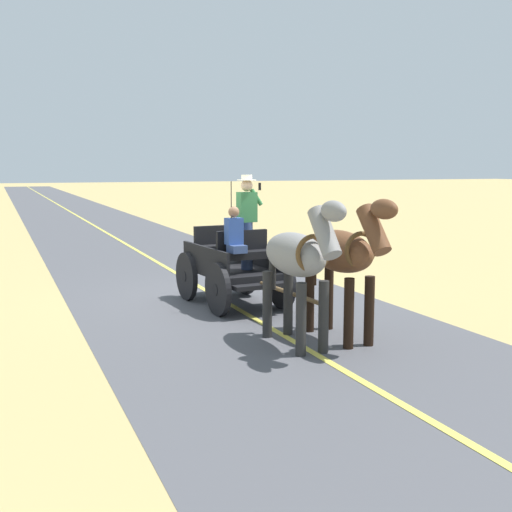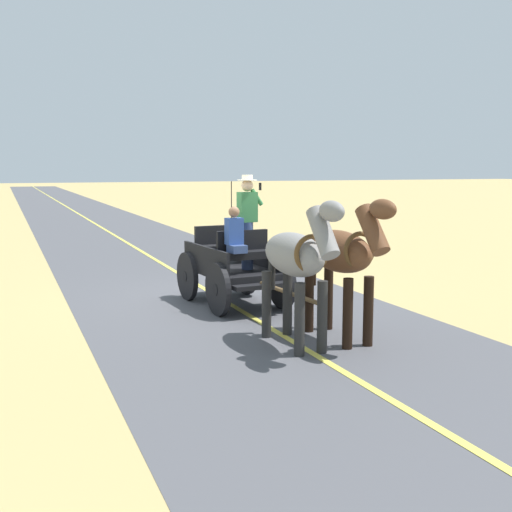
% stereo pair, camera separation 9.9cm
% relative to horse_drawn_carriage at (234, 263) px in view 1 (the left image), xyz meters
% --- Properties ---
extents(ground_plane, '(200.00, 200.00, 0.00)m').
position_rel_horse_drawn_carriage_xyz_m(ground_plane, '(0.08, -0.68, -0.82)').
color(ground_plane, tan).
extents(road_surface, '(5.84, 160.00, 0.01)m').
position_rel_horse_drawn_carriage_xyz_m(road_surface, '(0.08, -0.68, -0.81)').
color(road_surface, '#4C4C51').
rests_on(road_surface, ground).
extents(road_centre_stripe, '(0.12, 160.00, 0.00)m').
position_rel_horse_drawn_carriage_xyz_m(road_centre_stripe, '(0.08, -0.68, -0.81)').
color(road_centre_stripe, '#DBCC4C').
rests_on(road_centre_stripe, road_surface).
extents(horse_drawn_carriage, '(1.61, 4.52, 2.50)m').
position_rel_horse_drawn_carriage_xyz_m(horse_drawn_carriage, '(0.00, 0.00, 0.00)').
color(horse_drawn_carriage, black).
rests_on(horse_drawn_carriage, ground).
extents(horse_near_side, '(0.67, 2.14, 2.21)m').
position_rel_horse_drawn_carriage_xyz_m(horse_near_side, '(-0.65, 2.98, 0.51)').
color(horse_near_side, brown).
rests_on(horse_near_side, ground).
extents(horse_off_side, '(0.62, 2.13, 2.21)m').
position_rel_horse_drawn_carriage_xyz_m(horse_off_side, '(0.14, 3.05, 0.51)').
color(horse_off_side, gray).
rests_on(horse_off_side, ground).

